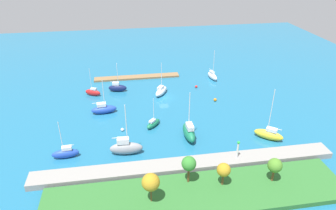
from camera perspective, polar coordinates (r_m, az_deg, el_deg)
water at (r=84.97m, az=-0.77°, el=1.34°), size 160.00×160.00×0.00m
pier_dock at (r=98.23m, az=-5.79°, el=5.18°), size 26.74×2.95×0.58m
breakwater at (r=59.55m, az=3.62°, el=-11.05°), size 58.05×3.88×1.23m
shoreline_park at (r=54.01m, az=5.47°, el=-16.29°), size 51.51×10.45×0.92m
harbor_beacon at (r=60.49m, az=12.88°, el=-7.83°), size 0.56×0.56×3.73m
park_tree_east at (r=56.60m, az=19.29°, el=-10.61°), size 2.52×2.52×4.61m
park_tree_mideast at (r=53.72m, az=10.33°, el=-11.84°), size 2.39×2.39×4.38m
park_tree_west at (r=49.48m, az=-3.24°, el=-14.18°), size 2.90×2.90×5.43m
park_tree_midwest at (r=53.06m, az=3.91°, el=-10.88°), size 2.56×2.56×5.25m
sailboat_blue_west_end at (r=78.56m, az=-11.88°, el=-0.72°), size 6.46×2.78×8.94m
sailboat_white_along_channel at (r=97.72m, az=8.26°, el=5.42°), size 2.53×5.74×9.46m
sailboat_green_inner_mooring at (r=67.22m, az=3.93°, el=-5.02°), size 2.38×6.98×10.92m
sailboat_gray_by_breakwater at (r=62.88m, az=-7.83°, el=-7.86°), size 6.77×2.52×11.27m
sailboat_red_off_beacon at (r=88.48m, az=-13.81°, el=2.33°), size 4.73×3.28×8.05m
sailboat_yellow_center_basin at (r=70.45m, az=18.25°, el=-5.18°), size 6.12×5.43×11.85m
sailboat_navy_mid_basin at (r=89.60m, az=-9.40°, el=3.22°), size 5.45×2.69×8.53m
sailboat_blue_lone_south at (r=64.89m, az=-18.55°, el=-8.48°), size 5.37×1.93×8.35m
sailboat_white_far_north at (r=86.38m, az=-1.28°, el=2.64°), size 4.90×6.09×9.40m
sailboat_green_outer_mooring at (r=71.55m, az=-2.77°, el=-3.45°), size 4.23×4.43×7.17m
mooring_buoy_orange at (r=84.01m, az=8.77°, el=0.98°), size 0.84×0.84×0.84m
mooring_buoy_red at (r=91.28m, az=5.29°, el=3.44°), size 0.75×0.75×0.75m
mooring_buoy_white at (r=70.78m, az=-8.49°, el=-4.55°), size 0.76×0.76×0.76m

